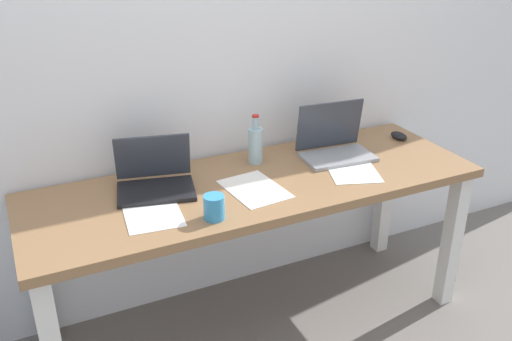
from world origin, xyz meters
The scene contains 11 objects.
ground_plane centered at (0.00, 0.00, 0.00)m, with size 8.00×8.00×0.00m, color slate.
back_wall centered at (0.00, 0.39, 1.30)m, with size 5.20×0.08×2.60m, color white.
desk centered at (0.00, 0.00, 0.65)m, with size 1.96×0.65×0.75m.
laptop_left centered at (-0.41, 0.11, 0.79)m, with size 0.36×0.31×0.21m.
laptop_right centered at (0.45, 0.09, 0.81)m, with size 0.34×0.25×0.25m.
beer_bottle centered at (0.08, 0.18, 0.84)m, with size 0.07×0.07×0.23m.
computer_mouse centered at (0.86, 0.13, 0.76)m, with size 0.06×0.10×0.03m, color black.
coffee_mug centered at (-0.28, -0.22, 0.79)m, with size 0.08×0.08×0.10m, color #338CC6.
paper_sheet_front_right centered at (0.44, -0.08, 0.75)m, with size 0.21×0.30×0.00m, color white.
paper_sheet_center centered at (-0.04, -0.07, 0.75)m, with size 0.21×0.30×0.00m, color white.
paper_sheet_front_left centered at (-0.48, -0.07, 0.75)m, with size 0.21×0.30×0.00m, color white.
Camera 1 is at (-0.93, -1.95, 1.81)m, focal length 39.50 mm.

